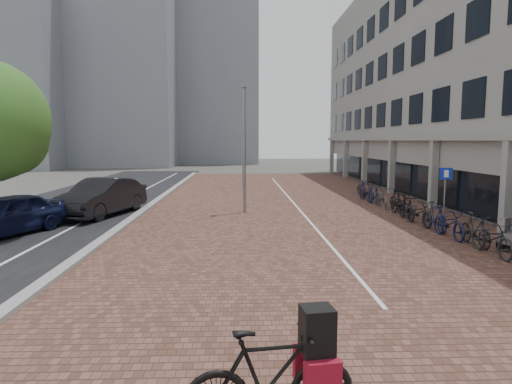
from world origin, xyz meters
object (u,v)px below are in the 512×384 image
(car_dark, at_px, (102,197))
(parking_sign, at_px, (445,187))
(car_navy, at_px, (6,215))
(hero_bike, at_px, (270,377))

(car_dark, height_order, parking_sign, parking_sign)
(car_navy, height_order, hero_bike, car_navy)
(car_navy, height_order, car_dark, car_dark)
(parking_sign, bearing_deg, hero_bike, -106.07)
(car_navy, bearing_deg, car_dark, 85.03)
(car_navy, distance_m, car_dark, 4.54)
(car_dark, relative_size, hero_bike, 2.42)
(car_navy, xyz_separation_m, car_dark, (2.05, 4.05, 0.09))
(car_dark, height_order, hero_bike, car_dark)
(hero_bike, xyz_separation_m, parking_sign, (7.80, 12.42, 0.85))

